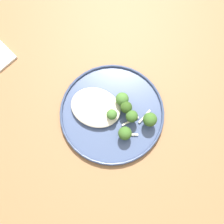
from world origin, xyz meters
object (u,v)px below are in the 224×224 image
Objects in this scene: seared_scallop_center_golden at (93,120)px; broccoli_floret_front_edge at (123,133)px; broccoli_floret_rear_charred at (132,117)px; broccoli_floret_split_head at (150,120)px; seared_scallop_tiny_bay at (103,106)px; seared_scallop_left_edge at (105,99)px; dinner_plate at (112,113)px; seared_scallop_front_small at (93,112)px; seared_scallop_half_hidden at (85,102)px; broccoli_floret_small_sprig at (112,115)px; broccoli_floret_beside_noodles at (122,99)px; broccoli_floret_left_leaning at (126,108)px.

seared_scallop_center_golden is 0.09m from broccoli_floret_front_edge.
broccoli_floret_split_head reaches higher than broccoli_floret_rear_charred.
seared_scallop_tiny_bay is 0.02m from seared_scallop_left_edge.
broccoli_floret_front_edge is (-0.08, 0.07, 0.02)m from seared_scallop_left_edge.
dinner_plate is 0.05m from seared_scallop_front_small.
seared_scallop_half_hidden is 0.18m from broccoli_floret_split_head.
broccoli_floret_split_head is (-0.10, -0.01, 0.03)m from dinner_plate.
seared_scallop_center_golden is at bearing 32.23° from broccoli_floret_small_sprig.
broccoli_floret_split_head reaches higher than seared_scallop_left_edge.
seared_scallop_tiny_bay is at bearing -126.35° from seared_scallop_front_small.
seared_scallop_tiny_bay is at bearing 35.76° from broccoli_floret_beside_noodles.
dinner_plate is 6.43× the size of broccoli_floret_small_sprig.
broccoli_floret_left_leaning is at bearing -168.79° from seared_scallop_tiny_bay.
broccoli_floret_rear_charred is at bearing 141.03° from broccoli_floret_beside_noodles.
broccoli_floret_left_leaning is at bearing -131.91° from broccoli_floret_small_sprig.
broccoli_floret_front_edge is 1.04× the size of broccoli_floret_small_sprig.
dinner_plate is at bearing -41.81° from broccoli_floret_front_edge.
broccoli_floret_small_sprig is (-0.05, -0.01, 0.02)m from seared_scallop_front_small.
broccoli_floret_rear_charred is at bearing -156.25° from seared_scallop_center_golden.
broccoli_floret_rear_charred is at bearing -177.16° from dinner_plate.
seared_scallop_half_hidden reaches higher than seared_scallop_center_golden.
broccoli_floret_front_edge is (-0.10, 0.03, 0.02)m from seared_scallop_front_small.
seared_scallop_tiny_bay and seared_scallop_half_hidden have the same top height.
broccoli_floret_rear_charred reaches higher than broccoli_floret_front_edge.
seared_scallop_half_hidden reaches higher than seared_scallop_front_small.
seared_scallop_tiny_bay is 0.62× the size of broccoli_floret_rear_charred.
broccoli_floret_rear_charred is at bearing -96.83° from broccoli_floret_front_edge.
broccoli_floret_split_head is 1.01× the size of broccoli_floret_beside_noodles.
seared_scallop_tiny_bay is 0.04m from broccoli_floret_small_sprig.
broccoli_floret_split_head reaches higher than seared_scallop_tiny_bay.
broccoli_floret_front_edge is at bearing 175.93° from seared_scallop_center_golden.
seared_scallop_center_golden is 0.05m from seared_scallop_half_hidden.
seared_scallop_left_edge is at bearing -147.82° from seared_scallop_half_hidden.
dinner_plate is at bearing 2.84° from broccoli_floret_rear_charred.
broccoli_floret_left_leaning reaches higher than broccoli_floret_front_edge.
dinner_plate is 9.52× the size of seared_scallop_tiny_bay.
broccoli_floret_front_edge reaches higher than seared_scallop_half_hidden.
seared_scallop_half_hidden is 0.09m from broccoli_floret_small_sprig.
seared_scallop_half_hidden is 0.14m from broccoli_floret_front_edge.
broccoli_floret_rear_charred is at bearing 164.86° from seared_scallop_left_edge.
broccoli_floret_split_head is 0.09m from broccoli_floret_beside_noodles.
seared_scallop_front_small is 0.63× the size of broccoli_floret_small_sprig.
seared_scallop_tiny_bay is 0.68× the size of broccoli_floret_small_sprig.
broccoli_floret_rear_charred is 0.94× the size of broccoli_floret_split_head.
seared_scallop_center_golden is 0.54× the size of broccoli_floret_rear_charred.
broccoli_floret_left_leaning is 1.15× the size of broccoli_floret_small_sprig.
dinner_plate is at bearing 30.74° from broccoli_floret_left_leaning.
broccoli_floret_front_edge is at bearing 144.24° from broccoli_floret_small_sprig.
seared_scallop_front_small is 0.06m from broccoli_floret_small_sprig.
seared_scallop_left_edge is 0.93× the size of seared_scallop_half_hidden.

